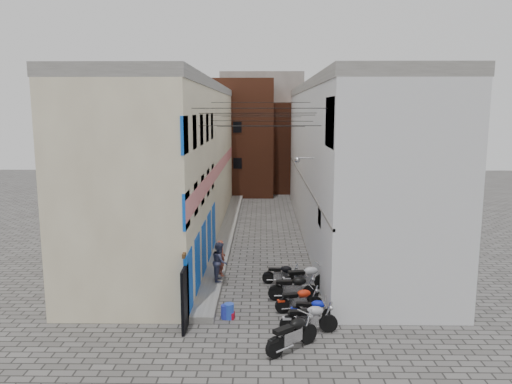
{
  "coord_description": "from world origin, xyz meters",
  "views": [
    {
      "loc": [
        0.12,
        -16.49,
        7.46
      ],
      "look_at": [
        -0.25,
        10.35,
        3.0
      ],
      "focal_mm": 35.0,
      "sensor_mm": 36.0,
      "label": 1
    }
  ],
  "objects_px": {
    "motorcycle_c": "(313,309)",
    "red_crate": "(229,315)",
    "motorcycle_d": "(299,299)",
    "motorcycle_f": "(306,276)",
    "motorcycle_a": "(292,332)",
    "motorcycle_e": "(294,286)",
    "person_b": "(220,261)",
    "water_jug_far": "(229,311)",
    "motorcycle_b": "(309,317)",
    "motorcycle_g": "(282,273)",
    "person_a": "(221,258)",
    "water_jug_near": "(225,312)"
  },
  "relations": [
    {
      "from": "motorcycle_a",
      "to": "motorcycle_f",
      "type": "relative_size",
      "value": 0.98
    },
    {
      "from": "person_a",
      "to": "water_jug_far",
      "type": "distance_m",
      "value": 4.14
    },
    {
      "from": "motorcycle_c",
      "to": "motorcycle_g",
      "type": "bearing_deg",
      "value": -159.63
    },
    {
      "from": "motorcycle_e",
      "to": "person_b",
      "type": "bearing_deg",
      "value": -118.94
    },
    {
      "from": "water_jug_far",
      "to": "red_crate",
      "type": "relative_size",
      "value": 1.49
    },
    {
      "from": "motorcycle_a",
      "to": "water_jug_near",
      "type": "height_order",
      "value": "motorcycle_a"
    },
    {
      "from": "motorcycle_d",
      "to": "person_a",
      "type": "xyz_separation_m",
      "value": [
        -3.17,
        3.41,
        0.52
      ]
    },
    {
      "from": "motorcycle_d",
      "to": "person_b",
      "type": "relative_size",
      "value": 1.09
    },
    {
      "from": "red_crate",
      "to": "person_a",
      "type": "bearing_deg",
      "value": 98.72
    },
    {
      "from": "motorcycle_c",
      "to": "red_crate",
      "type": "relative_size",
      "value": 4.62
    },
    {
      "from": "motorcycle_f",
      "to": "person_a",
      "type": "relative_size",
      "value": 1.35
    },
    {
      "from": "motorcycle_c",
      "to": "water_jug_far",
      "type": "relative_size",
      "value": 3.09
    },
    {
      "from": "motorcycle_c",
      "to": "motorcycle_e",
      "type": "distance_m",
      "value": 2.13
    },
    {
      "from": "person_a",
      "to": "motorcycle_a",
      "type": "bearing_deg",
      "value": -177.39
    },
    {
      "from": "water_jug_near",
      "to": "water_jug_far",
      "type": "height_order",
      "value": "water_jug_far"
    },
    {
      "from": "motorcycle_c",
      "to": "red_crate",
      "type": "bearing_deg",
      "value": -88.62
    },
    {
      "from": "motorcycle_e",
      "to": "water_jug_far",
      "type": "relative_size",
      "value": 3.58
    },
    {
      "from": "motorcycle_c",
      "to": "red_crate",
      "type": "height_order",
      "value": "motorcycle_c"
    },
    {
      "from": "motorcycle_g",
      "to": "motorcycle_b",
      "type": "bearing_deg",
      "value": 10.98
    },
    {
      "from": "motorcycle_f",
      "to": "red_crate",
      "type": "height_order",
      "value": "motorcycle_f"
    },
    {
      "from": "motorcycle_b",
      "to": "motorcycle_c",
      "type": "height_order",
      "value": "motorcycle_b"
    },
    {
      "from": "motorcycle_f",
      "to": "water_jug_far",
      "type": "relative_size",
      "value": 3.81
    },
    {
      "from": "motorcycle_a",
      "to": "motorcycle_d",
      "type": "bearing_deg",
      "value": 131.47
    },
    {
      "from": "motorcycle_c",
      "to": "motorcycle_a",
      "type": "bearing_deg",
      "value": -15.23
    },
    {
      "from": "motorcycle_g",
      "to": "water_jug_far",
      "type": "bearing_deg",
      "value": -26.93
    },
    {
      "from": "water_jug_far",
      "to": "person_b",
      "type": "bearing_deg",
      "value": 100.3
    },
    {
      "from": "motorcycle_g",
      "to": "water_jug_far",
      "type": "height_order",
      "value": "motorcycle_g"
    },
    {
      "from": "motorcycle_d",
      "to": "water_jug_far",
      "type": "height_order",
      "value": "motorcycle_d"
    },
    {
      "from": "motorcycle_d",
      "to": "person_b",
      "type": "distance_m",
      "value": 4.23
    },
    {
      "from": "person_b",
      "to": "red_crate",
      "type": "xyz_separation_m",
      "value": [
        0.62,
        -3.37,
        -0.97
      ]
    },
    {
      "from": "motorcycle_f",
      "to": "motorcycle_g",
      "type": "distance_m",
      "value": 1.25
    },
    {
      "from": "water_jug_far",
      "to": "motorcycle_e",
      "type": "bearing_deg",
      "value": 36.08
    },
    {
      "from": "motorcycle_g",
      "to": "water_jug_near",
      "type": "relative_size",
      "value": 3.39
    },
    {
      "from": "motorcycle_a",
      "to": "red_crate",
      "type": "xyz_separation_m",
      "value": [
        -2.13,
        2.39,
        -0.49
      ]
    },
    {
      "from": "motorcycle_f",
      "to": "person_b",
      "type": "relative_size",
      "value": 1.29
    },
    {
      "from": "motorcycle_d",
      "to": "motorcycle_g",
      "type": "height_order",
      "value": "motorcycle_d"
    },
    {
      "from": "water_jug_far",
      "to": "motorcycle_f",
      "type": "bearing_deg",
      "value": 43.56
    },
    {
      "from": "motorcycle_d",
      "to": "water_jug_near",
      "type": "height_order",
      "value": "motorcycle_d"
    },
    {
      "from": "red_crate",
      "to": "motorcycle_f",
      "type": "bearing_deg",
      "value": 43.61
    },
    {
      "from": "motorcycle_d",
      "to": "water_jug_far",
      "type": "bearing_deg",
      "value": -88.59
    },
    {
      "from": "motorcycle_d",
      "to": "motorcycle_f",
      "type": "height_order",
      "value": "motorcycle_f"
    },
    {
      "from": "motorcycle_d",
      "to": "water_jug_far",
      "type": "relative_size",
      "value": 3.22
    },
    {
      "from": "motorcycle_e",
      "to": "motorcycle_g",
      "type": "bearing_deg",
      "value": -169.57
    },
    {
      "from": "motorcycle_e",
      "to": "red_crate",
      "type": "height_order",
      "value": "motorcycle_e"
    },
    {
      "from": "motorcycle_a",
      "to": "motorcycle_d",
      "type": "distance_m",
      "value": 3.04
    },
    {
      "from": "motorcycle_e",
      "to": "person_b",
      "type": "height_order",
      "value": "person_b"
    },
    {
      "from": "motorcycle_d",
      "to": "motorcycle_f",
      "type": "relative_size",
      "value": 0.84
    },
    {
      "from": "motorcycle_g",
      "to": "person_a",
      "type": "xyz_separation_m",
      "value": [
        -2.65,
        0.38,
        0.55
      ]
    },
    {
      "from": "motorcycle_e",
      "to": "motorcycle_g",
      "type": "relative_size",
      "value": 1.17
    },
    {
      "from": "motorcycle_e",
      "to": "person_a",
      "type": "bearing_deg",
      "value": -127.83
    }
  ]
}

